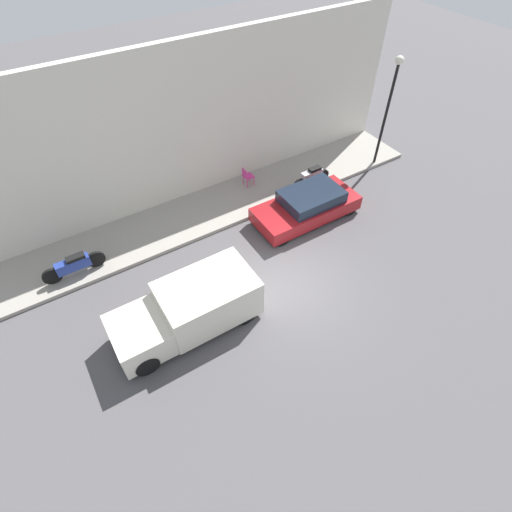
{
  "coord_description": "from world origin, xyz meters",
  "views": [
    {
      "loc": [
        -6.84,
        5.64,
        10.76
      ],
      "look_at": [
        1.27,
        0.58,
        0.6
      ],
      "focal_mm": 28.0,
      "sensor_mm": 36.0,
      "label": 1
    }
  ],
  "objects_px": {
    "motorcycle_blue": "(74,265)",
    "scooter_silver": "(312,176)",
    "cafe_chair": "(247,176)",
    "streetlamp": "(390,97)",
    "delivery_van": "(188,309)",
    "parked_car": "(307,205)"
  },
  "relations": [
    {
      "from": "motorcycle_blue",
      "to": "streetlamp",
      "type": "height_order",
      "value": "streetlamp"
    },
    {
      "from": "delivery_van",
      "to": "cafe_chair",
      "type": "bearing_deg",
      "value": -45.11
    },
    {
      "from": "motorcycle_blue",
      "to": "scooter_silver",
      "type": "distance_m",
      "value": 10.07
    },
    {
      "from": "scooter_silver",
      "to": "motorcycle_blue",
      "type": "bearing_deg",
      "value": 88.75
    },
    {
      "from": "cafe_chair",
      "to": "scooter_silver",
      "type": "bearing_deg",
      "value": -122.26
    },
    {
      "from": "scooter_silver",
      "to": "delivery_van",
      "type": "bearing_deg",
      "value": 116.09
    },
    {
      "from": "scooter_silver",
      "to": "streetlamp",
      "type": "bearing_deg",
      "value": -91.95
    },
    {
      "from": "motorcycle_blue",
      "to": "scooter_silver",
      "type": "height_order",
      "value": "scooter_silver"
    },
    {
      "from": "scooter_silver",
      "to": "cafe_chair",
      "type": "height_order",
      "value": "scooter_silver"
    },
    {
      "from": "motorcycle_blue",
      "to": "scooter_silver",
      "type": "bearing_deg",
      "value": -91.25
    },
    {
      "from": "delivery_van",
      "to": "scooter_silver",
      "type": "relative_size",
      "value": 2.4
    },
    {
      "from": "scooter_silver",
      "to": "cafe_chair",
      "type": "distance_m",
      "value": 2.79
    },
    {
      "from": "parked_car",
      "to": "delivery_van",
      "type": "relative_size",
      "value": 0.95
    },
    {
      "from": "parked_car",
      "to": "motorcycle_blue",
      "type": "distance_m",
      "value": 8.89
    },
    {
      "from": "delivery_van",
      "to": "streetlamp",
      "type": "height_order",
      "value": "streetlamp"
    },
    {
      "from": "parked_car",
      "to": "cafe_chair",
      "type": "height_order",
      "value": "parked_car"
    },
    {
      "from": "delivery_van",
      "to": "motorcycle_blue",
      "type": "height_order",
      "value": "delivery_van"
    },
    {
      "from": "delivery_van",
      "to": "streetlamp",
      "type": "distance_m",
      "value": 12.04
    },
    {
      "from": "delivery_van",
      "to": "parked_car",
      "type": "bearing_deg",
      "value": -70.15
    },
    {
      "from": "motorcycle_blue",
      "to": "delivery_van",
      "type": "bearing_deg",
      "value": -147.7
    },
    {
      "from": "motorcycle_blue",
      "to": "parked_car",
      "type": "bearing_deg",
      "value": -100.88
    },
    {
      "from": "scooter_silver",
      "to": "streetlamp",
      "type": "xyz_separation_m",
      "value": [
        -0.12,
        -3.64,
        2.67
      ]
    }
  ]
}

